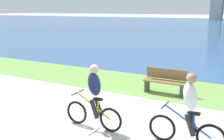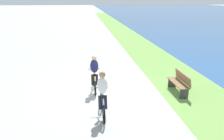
# 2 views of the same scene
# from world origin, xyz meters

# --- Properties ---
(ground_plane) EXTENTS (300.00, 300.00, 0.00)m
(ground_plane) POSITION_xyz_m (0.00, 0.00, 0.00)
(ground_plane) COLOR #9E9E99
(grass_strip_bayside) EXTENTS (120.00, 3.10, 0.01)m
(grass_strip_bayside) POSITION_xyz_m (0.00, 3.69, 0.00)
(grass_strip_bayside) COLOR #6B9947
(grass_strip_bayside) RESTS_ON ground
(cyclist_lead) EXTENTS (1.65, 0.52, 1.66)m
(cyclist_lead) POSITION_xyz_m (0.02, -0.71, 0.83)
(cyclist_lead) COLOR black
(cyclist_lead) RESTS_ON ground
(cyclist_trailing) EXTENTS (1.70, 0.52, 1.67)m
(cyclist_trailing) POSITION_xyz_m (2.33, -0.54, 0.83)
(cyclist_trailing) COLOR black
(cyclist_trailing) RESTS_ON ground
(bench_near_path) EXTENTS (1.50, 0.47, 0.90)m
(bench_near_path) POSITION_xyz_m (0.66, 2.99, 0.45)
(bench_near_path) COLOR brown
(bench_near_path) RESTS_ON ground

